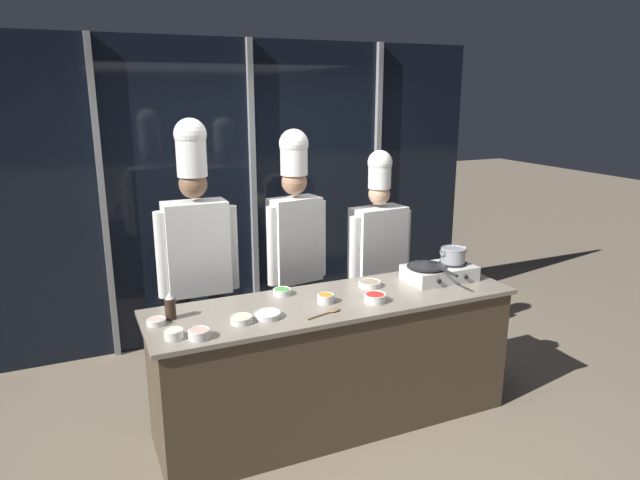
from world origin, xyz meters
The scene contains 20 objects.
ground_plane centered at (0.00, 0.00, 0.00)m, with size 24.00×24.00×0.00m, color #7F705B.
window_wall_back centered at (0.00, 1.78, 1.35)m, with size 4.57×0.09×2.70m.
demo_counter centered at (0.00, 0.00, 0.46)m, with size 2.49×0.70×0.91m.
portable_stove centered at (0.87, 0.06, 0.97)m, with size 0.50×0.32×0.12m.
frying_pan centered at (0.76, 0.05, 1.05)m, with size 0.29×0.50×0.05m.
stock_pot centered at (0.99, 0.06, 1.09)m, with size 0.21×0.18×0.11m.
squeeze_bottle_soy centered at (-1.06, 0.12, 0.99)m, with size 0.07×0.07×0.17m.
prep_bowl_scallions centered at (-0.29, 0.23, 0.94)m, with size 0.12×0.12×0.04m.
prep_bowl_shrimp centered at (-0.96, -0.24, 0.94)m, with size 0.12×0.12×0.05m.
prep_bowl_garlic centered at (-0.51, -0.11, 0.93)m, with size 0.17×0.17×0.04m.
prep_bowl_bell_pepper centered at (0.22, -0.14, 0.95)m, with size 0.15×0.15×0.06m.
prep_bowl_mushrooms centered at (0.33, 0.14, 0.94)m, with size 0.16×0.16×0.04m.
prep_bowl_carrots centered at (-0.08, -0.02, 0.95)m, with size 0.11×0.11×0.06m.
prep_bowl_chicken centered at (-1.15, 0.07, 0.93)m, with size 0.12×0.12×0.03m.
prep_bowl_bean_sprouts centered at (-1.09, -0.18, 0.94)m, with size 0.11×0.11×0.05m.
prep_bowl_noodles centered at (-0.68, -0.12, 0.94)m, with size 0.13×0.13×0.04m.
serving_spoon_slotted centered at (-0.13, -0.19, 0.92)m, with size 0.26×0.11×0.02m.
chef_head centered at (-0.75, 0.75, 1.20)m, with size 0.59×0.24×2.08m.
chef_sous centered at (0.01, 0.75, 1.19)m, with size 0.51×0.26×1.99m.
chef_line centered at (0.76, 0.75, 1.02)m, with size 0.59×0.27×1.80m.
Camera 1 is at (-1.56, -3.21, 2.27)m, focal length 32.00 mm.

